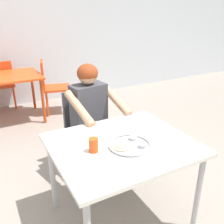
# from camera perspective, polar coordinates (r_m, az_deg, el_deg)

# --- Properties ---
(ground_plane) EXTENTS (12.00, 12.00, 0.05)m
(ground_plane) POSITION_cam_1_polar(r_m,az_deg,el_deg) (2.35, 1.57, -23.07)
(ground_plane) COLOR gray
(back_wall) EXTENTS (12.00, 0.12, 3.40)m
(back_wall) POSITION_cam_1_polar(r_m,az_deg,el_deg) (4.77, -19.88, 21.93)
(back_wall) COLOR silver
(back_wall) RESTS_ON ground
(table_foreground) EXTENTS (1.03, 0.88, 0.72)m
(table_foreground) POSITION_cam_1_polar(r_m,az_deg,el_deg) (1.93, 2.27, -8.99)
(table_foreground) COLOR silver
(table_foreground) RESTS_ON ground
(thali_tray) EXTENTS (0.31, 0.31, 0.03)m
(thali_tray) POSITION_cam_1_polar(r_m,az_deg,el_deg) (1.84, 3.98, -7.48)
(thali_tray) COLOR #B7BABF
(thali_tray) RESTS_ON table_foreground
(drinking_cup) EXTENTS (0.07, 0.07, 0.10)m
(drinking_cup) POSITION_cam_1_polar(r_m,az_deg,el_deg) (1.76, -4.23, -7.42)
(drinking_cup) COLOR #D84C19
(drinking_cup) RESTS_ON table_foreground
(chair_foreground) EXTENTS (0.43, 0.44, 0.85)m
(chair_foreground) POSITION_cam_1_polar(r_m,az_deg,el_deg) (2.74, -6.41, -2.69)
(chair_foreground) COLOR #3F3F44
(chair_foreground) RESTS_ON ground
(diner_foreground) EXTENTS (0.54, 0.59, 1.17)m
(diner_foreground) POSITION_cam_1_polar(r_m,az_deg,el_deg) (2.48, -4.17, -0.14)
(diner_foreground) COLOR #3E3E3E
(diner_foreground) RESTS_ON ground
(table_background_red) EXTENTS (0.92, 0.82, 0.72)m
(table_background_red) POSITION_cam_1_polar(r_m,az_deg,el_deg) (4.11, -22.49, 6.57)
(table_background_red) COLOR #E04C19
(table_background_red) RESTS_ON ground
(chair_red_right) EXTENTS (0.52, 0.49, 0.89)m
(chair_red_right) POSITION_cam_1_polar(r_m,az_deg,el_deg) (4.25, -13.75, 6.24)
(chair_red_right) COLOR #DD4619
(chair_red_right) RESTS_ON ground
(chair_red_far) EXTENTS (0.41, 0.45, 0.85)m
(chair_red_far) POSITION_cam_1_polar(r_m,az_deg,el_deg) (4.70, -23.83, 6.28)
(chair_red_far) COLOR #D5441B
(chair_red_far) RESTS_ON ground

